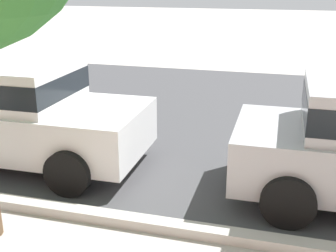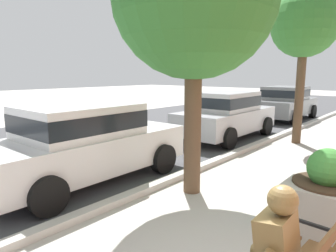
# 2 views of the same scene
# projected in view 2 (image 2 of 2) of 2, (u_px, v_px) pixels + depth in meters

# --- Properties ---
(curb_stone) EXTENTS (60.00, 0.20, 0.12)m
(curb_stone) POSITION_uv_depth(u_px,v_px,m) (84.00, 214.00, 4.56)
(curb_stone) COLOR #B2AFA8
(curb_stone) RESTS_ON ground
(concrete_planter) EXTENTS (0.94, 0.94, 1.21)m
(concrete_planter) POSITION_uv_depth(u_px,v_px,m) (325.00, 203.00, 3.98)
(concrete_planter) COLOR gray
(concrete_planter) RESTS_ON ground
(street_tree_far_corner) EXTENTS (1.97, 1.97, 4.59)m
(street_tree_far_corner) POSITION_uv_depth(u_px,v_px,m) (305.00, 26.00, 8.92)
(street_tree_far_corner) COLOR brown
(street_tree_far_corner) RESTS_ON ground
(parked_car_white) EXTENTS (4.12, 1.95, 1.56)m
(parked_car_white) POSITION_uv_depth(u_px,v_px,m) (85.00, 141.00, 6.00)
(parked_car_white) COLOR silver
(parked_car_white) RESTS_ON ground
(parked_car_silver) EXTENTS (4.12, 1.95, 1.56)m
(parked_car_silver) POSITION_uv_depth(u_px,v_px,m) (226.00, 113.00, 10.07)
(parked_car_silver) COLOR #B7B7BC
(parked_car_silver) RESTS_ON ground
(parked_car_grey) EXTENTS (4.12, 1.95, 1.56)m
(parked_car_grey) POSITION_uv_depth(u_px,v_px,m) (286.00, 102.00, 14.18)
(parked_car_grey) COLOR slate
(parked_car_grey) RESTS_ON ground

